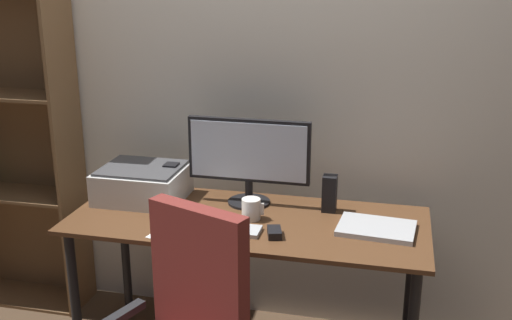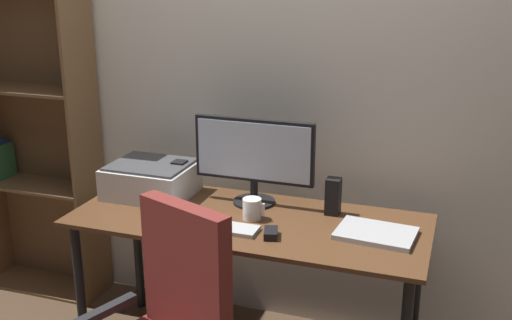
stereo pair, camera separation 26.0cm
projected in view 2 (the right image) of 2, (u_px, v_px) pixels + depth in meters
back_wall at (282, 76)px, 3.01m from camera, size 6.40×0.10×2.60m
desk at (248, 236)px, 2.76m from camera, size 1.59×0.65×0.74m
monitor at (254, 155)px, 2.83m from camera, size 0.58×0.20×0.41m
keyboard at (225, 228)px, 2.61m from camera, size 0.29×0.11×0.02m
mouse at (271, 233)px, 2.54m from camera, size 0.08×0.11×0.03m
coffee_mug at (252, 209)px, 2.71m from camera, size 0.10×0.08×0.10m
laptop at (376, 233)px, 2.55m from camera, size 0.34×0.26×0.02m
speaker_left at (180, 178)px, 2.99m from camera, size 0.06×0.07×0.17m
speaker_right at (333, 196)px, 2.75m from camera, size 0.06×0.07×0.17m
printer at (151, 179)px, 2.99m from camera, size 0.40×0.34×0.16m
paper_sheet at (185, 226)px, 2.65m from camera, size 0.28×0.34×0.00m
bookshelf at (34, 138)px, 3.41m from camera, size 0.72×0.28×1.82m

